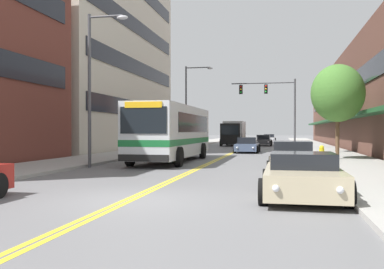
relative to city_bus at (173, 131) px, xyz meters
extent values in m
plane|color=slate|center=(2.37, 23.25, -1.81)|extent=(240.00, 240.00, 0.00)
cube|color=#9E9B96|center=(-5.11, 23.25, -1.74)|extent=(3.97, 106.00, 0.13)
cube|color=#9E9B96|center=(9.86, 23.25, -1.74)|extent=(3.97, 106.00, 0.13)
cube|color=yellow|center=(2.27, 23.25, -1.80)|extent=(0.14, 106.00, 0.01)
cube|color=yellow|center=(2.47, 23.25, -1.80)|extent=(0.14, 106.00, 0.01)
cube|color=beige|center=(-13.35, 15.26, 9.98)|extent=(12.00, 24.85, 23.58)
cube|color=black|center=(-7.31, 15.26, 2.12)|extent=(0.08, 22.86, 1.40)
cube|color=black|center=(-7.31, 15.26, 6.05)|extent=(0.08, 22.86, 1.40)
cube|color=black|center=(-7.31, 15.26, 9.98)|extent=(0.08, 22.86, 1.40)
cube|color=brown|center=(16.10, 23.25, 2.89)|extent=(8.00, 68.00, 9.39)
cube|color=#1E4C28|center=(11.55, 23.25, 1.09)|extent=(1.10, 61.20, 0.24)
cube|color=black|center=(12.06, 23.25, 4.01)|extent=(0.08, 61.20, 1.40)
cube|color=silver|center=(0.00, -0.09, -0.03)|extent=(2.49, 10.72, 2.85)
cube|color=#196B33|center=(0.00, -0.09, -0.60)|extent=(2.51, 10.74, 0.32)
cube|color=black|center=(0.00, 0.44, 0.42)|extent=(2.52, 8.36, 1.03)
cube|color=black|center=(0.00, -5.47, 0.48)|extent=(2.24, 0.04, 1.25)
cube|color=yellow|center=(0.00, -5.48, 1.19)|extent=(1.79, 0.06, 0.28)
cube|color=black|center=(0.00, -5.49, -1.28)|extent=(2.44, 0.08, 0.32)
cylinder|color=black|center=(-1.28, -3.74, -1.31)|extent=(0.30, 1.00, 1.00)
cylinder|color=black|center=(1.28, -3.74, -1.31)|extent=(0.30, 1.00, 1.00)
cylinder|color=black|center=(-1.28, 2.85, -1.31)|extent=(0.30, 1.00, 1.00)
cylinder|color=black|center=(1.28, 2.85, -1.31)|extent=(0.30, 1.00, 1.00)
cube|color=#19234C|center=(-1.92, 14.79, -1.28)|extent=(1.74, 4.26, 0.67)
cube|color=black|center=(-1.92, 14.96, -0.74)|extent=(1.50, 1.87, 0.41)
cylinder|color=black|center=(-2.81, 13.47, -1.46)|extent=(0.22, 0.69, 0.69)
cylinder|color=black|center=(-1.03, 13.47, -1.46)|extent=(0.22, 0.69, 0.69)
cylinder|color=black|center=(-2.81, 16.11, -1.46)|extent=(0.22, 0.69, 0.69)
cylinder|color=black|center=(-1.03, 16.11, -1.46)|extent=(0.22, 0.69, 0.69)
sphere|color=silver|center=(-2.53, 12.64, -1.25)|extent=(0.16, 0.16, 0.16)
sphere|color=silver|center=(-1.31, 12.64, -1.25)|extent=(0.16, 0.16, 0.16)
cube|color=red|center=(-2.55, 16.93, -1.25)|extent=(0.18, 0.04, 0.10)
cube|color=red|center=(-1.30, 16.93, -1.25)|extent=(0.18, 0.04, 0.10)
cube|color=red|center=(-1.39, -13.56, -1.24)|extent=(0.18, 0.04, 0.10)
cube|color=#BCAD89|center=(6.81, -12.64, -1.32)|extent=(1.94, 4.18, 0.62)
cube|color=black|center=(6.81, -12.47, -0.80)|extent=(1.67, 1.84, 0.40)
cylinder|color=black|center=(5.82, -13.93, -1.48)|extent=(0.22, 0.66, 0.66)
cylinder|color=black|center=(7.80, -13.93, -1.48)|extent=(0.22, 0.66, 0.66)
cylinder|color=black|center=(5.82, -11.34, -1.48)|extent=(0.22, 0.66, 0.66)
cylinder|color=black|center=(7.80, -11.34, -1.48)|extent=(0.22, 0.66, 0.66)
sphere|color=silver|center=(6.13, -14.75, -1.29)|extent=(0.16, 0.16, 0.16)
sphere|color=silver|center=(7.48, -14.75, -1.29)|extent=(0.16, 0.16, 0.16)
cube|color=red|center=(6.11, -10.54, -1.29)|extent=(0.18, 0.04, 0.10)
cube|color=red|center=(7.50, -10.54, -1.29)|extent=(0.18, 0.04, 0.10)
cube|color=beige|center=(6.71, -6.07, -1.30)|extent=(1.76, 4.76, 0.66)
cube|color=black|center=(6.71, -5.88, -0.71)|extent=(1.51, 2.09, 0.52)
cylinder|color=black|center=(5.81, -7.54, -1.49)|extent=(0.22, 0.64, 0.64)
cylinder|color=black|center=(7.61, -7.54, -1.49)|extent=(0.22, 0.64, 0.64)
cylinder|color=black|center=(5.81, -4.59, -1.49)|extent=(0.22, 0.64, 0.64)
cylinder|color=black|center=(7.61, -4.59, -1.49)|extent=(0.22, 0.64, 0.64)
sphere|color=silver|center=(6.10, -8.47, -1.27)|extent=(0.16, 0.16, 0.16)
sphere|color=silver|center=(7.33, -8.47, -1.27)|extent=(0.16, 0.16, 0.16)
cube|color=red|center=(6.08, -3.68, -1.27)|extent=(0.18, 0.04, 0.10)
cube|color=red|center=(7.34, -3.68, -1.27)|extent=(0.18, 0.04, 0.10)
cube|color=#38383D|center=(4.18, 27.35, -1.32)|extent=(1.78, 4.48, 0.59)
cube|color=black|center=(4.18, 27.53, -0.77)|extent=(1.53, 1.97, 0.52)
cylinder|color=black|center=(3.27, 25.96, -1.46)|extent=(0.22, 0.68, 0.68)
cylinder|color=black|center=(5.09, 25.96, -1.46)|extent=(0.22, 0.68, 0.68)
cylinder|color=black|center=(3.27, 28.74, -1.46)|extent=(0.22, 0.68, 0.68)
cylinder|color=black|center=(5.09, 28.74, -1.46)|extent=(0.22, 0.68, 0.68)
sphere|color=silver|center=(3.56, 25.09, -1.29)|extent=(0.16, 0.16, 0.16)
sphere|color=silver|center=(4.80, 25.09, -1.29)|extent=(0.16, 0.16, 0.16)
cube|color=red|center=(3.54, 29.60, -1.29)|extent=(0.18, 0.04, 0.10)
cube|color=red|center=(4.82, 29.60, -1.29)|extent=(0.18, 0.04, 0.10)
cube|color=#B7B7BC|center=(4.43, 43.68, -1.33)|extent=(1.79, 4.65, 0.57)
cube|color=black|center=(4.43, 43.87, -0.80)|extent=(1.54, 2.05, 0.50)
cylinder|color=black|center=(3.51, 42.24, -1.47)|extent=(0.22, 0.68, 0.68)
cylinder|color=black|center=(5.35, 42.24, -1.47)|extent=(0.22, 0.68, 0.68)
cylinder|color=black|center=(3.51, 45.12, -1.47)|extent=(0.22, 0.68, 0.68)
cylinder|color=black|center=(5.35, 45.12, -1.47)|extent=(0.22, 0.68, 0.68)
sphere|color=silver|center=(3.80, 41.33, -1.30)|extent=(0.16, 0.16, 0.16)
sphere|color=silver|center=(5.06, 41.33, -1.30)|extent=(0.16, 0.16, 0.16)
cube|color=red|center=(3.78, 46.02, -1.30)|extent=(0.18, 0.04, 0.10)
cube|color=red|center=(5.07, 46.02, -1.30)|extent=(0.18, 0.04, 0.10)
cube|color=#475675|center=(3.52, 10.99, -1.35)|extent=(1.74, 4.35, 0.56)
cube|color=black|center=(3.52, 11.17, -0.81)|extent=(1.50, 1.91, 0.52)
cylinder|color=black|center=(2.63, 9.64, -1.49)|extent=(0.22, 0.63, 0.63)
cylinder|color=black|center=(4.41, 9.64, -1.49)|extent=(0.22, 0.63, 0.63)
cylinder|color=black|center=(2.63, 12.34, -1.49)|extent=(0.22, 0.63, 0.63)
cylinder|color=black|center=(4.41, 12.34, -1.49)|extent=(0.22, 0.63, 0.63)
sphere|color=silver|center=(2.91, 8.80, -1.32)|extent=(0.16, 0.16, 0.16)
sphere|color=silver|center=(4.13, 8.80, -1.32)|extent=(0.16, 0.16, 0.16)
cube|color=red|center=(2.89, 13.18, -1.32)|extent=(0.18, 0.04, 0.10)
cube|color=red|center=(4.15, 13.18, -1.32)|extent=(0.18, 0.04, 0.10)
cube|color=black|center=(0.60, 24.88, -0.37)|extent=(2.26, 2.35, 2.38)
cube|color=black|center=(0.60, 23.68, 0.06)|extent=(1.92, 0.04, 1.05)
cube|color=white|center=(0.60, 28.79, -0.21)|extent=(2.30, 5.47, 2.68)
cylinder|color=black|center=(-0.56, 24.88, -1.39)|extent=(0.28, 0.84, 0.84)
cylinder|color=black|center=(1.76, 24.88, -1.39)|extent=(0.28, 0.84, 0.84)
cylinder|color=black|center=(-0.56, 30.43, -1.39)|extent=(0.28, 0.84, 0.84)
cylinder|color=black|center=(1.76, 30.43, -1.39)|extent=(0.28, 0.84, 0.84)
cylinder|color=#47474C|center=(7.57, 18.90, 1.65)|extent=(0.18, 0.18, 6.91)
cylinder|color=#47474C|center=(4.45, 18.90, 4.75)|extent=(6.24, 0.11, 0.11)
cube|color=black|center=(4.76, 18.90, 4.15)|extent=(0.34, 0.26, 0.92)
sphere|color=red|center=(4.76, 18.74, 4.43)|extent=(0.18, 0.18, 0.18)
sphere|color=yellow|center=(4.76, 18.74, 4.15)|extent=(0.18, 0.18, 0.18)
sphere|color=green|center=(4.76, 18.74, 3.87)|extent=(0.18, 0.18, 0.18)
cylinder|color=black|center=(4.76, 18.90, 4.68)|extent=(0.02, 0.02, 0.14)
cube|color=black|center=(2.27, 18.90, 4.15)|extent=(0.34, 0.26, 0.92)
sphere|color=red|center=(2.27, 18.74, 4.43)|extent=(0.18, 0.18, 0.18)
sphere|color=yellow|center=(2.27, 18.74, 4.15)|extent=(0.18, 0.18, 0.18)
sphere|color=green|center=(2.27, 18.74, 3.87)|extent=(0.18, 0.18, 0.18)
cylinder|color=black|center=(2.27, 18.90, 4.68)|extent=(0.02, 0.02, 0.14)
cylinder|color=#47474C|center=(-2.93, -4.94, 1.93)|extent=(0.16, 0.16, 7.48)
cylinder|color=#47474C|center=(-2.07, -4.94, 5.52)|extent=(1.71, 0.10, 0.10)
ellipsoid|color=#B2B2B7|center=(-1.22, -4.94, 5.42)|extent=(0.56, 0.28, 0.20)
cylinder|color=#47474C|center=(-2.93, 16.75, 2.26)|extent=(0.16, 0.16, 8.13)
cylinder|color=#47474C|center=(-1.73, 16.75, 6.17)|extent=(2.40, 0.10, 0.10)
ellipsoid|color=#B2B2B7|center=(-0.53, 16.75, 6.07)|extent=(0.56, 0.28, 0.20)
cylinder|color=brown|center=(9.53, 2.22, -0.39)|extent=(0.21, 0.21, 2.57)
ellipsoid|color=#42752D|center=(9.53, 2.22, 2.22)|extent=(3.11, 3.11, 3.42)
cylinder|color=brown|center=(10.49, 10.67, -0.18)|extent=(0.17, 0.17, 2.98)
ellipsoid|color=#2D6B28|center=(10.49, 10.67, 2.58)|extent=(2.99, 2.99, 3.29)
cylinder|color=yellow|center=(8.32, -1.11, -1.32)|extent=(0.27, 0.27, 0.71)
sphere|color=yellow|center=(8.32, -1.11, -0.89)|extent=(0.24, 0.24, 0.24)
cylinder|color=yellow|center=(8.15, -1.11, -1.24)|extent=(0.08, 0.12, 0.12)
camera|label=1|loc=(6.23, -24.34, -0.01)|focal=40.00mm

